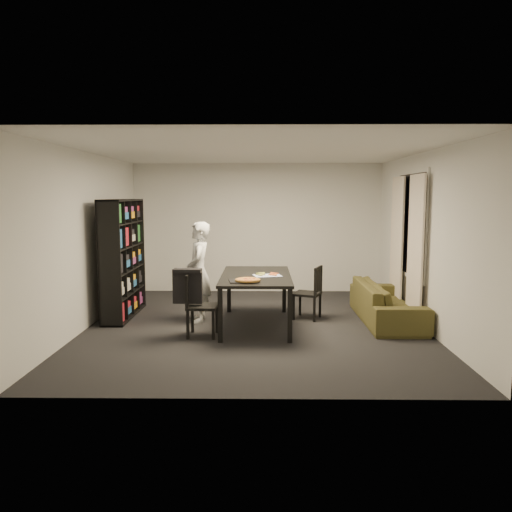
{
  "coord_description": "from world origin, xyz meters",
  "views": [
    {
      "loc": [
        0.11,
        -7.38,
        1.96
      ],
      "look_at": [
        0.01,
        0.1,
        1.05
      ],
      "focal_mm": 35.0,
      "sensor_mm": 36.0,
      "label": 1
    }
  ],
  "objects_px": {
    "bookshelf": "(123,258)",
    "chair_right": "(312,289)",
    "baking_tray": "(244,281)",
    "sofa": "(387,302)",
    "dining_table": "(256,279)",
    "person": "(199,272)",
    "pepperoni_pizza": "(248,280)",
    "chair_left": "(196,301)"
  },
  "relations": [
    {
      "from": "chair_left",
      "to": "dining_table",
      "type": "bearing_deg",
      "value": -52.86
    },
    {
      "from": "chair_right",
      "to": "sofa",
      "type": "height_order",
      "value": "chair_right"
    },
    {
      "from": "pepperoni_pizza",
      "to": "chair_left",
      "type": "bearing_deg",
      "value": 177.85
    },
    {
      "from": "pepperoni_pizza",
      "to": "baking_tray",
      "type": "bearing_deg",
      "value": 142.28
    },
    {
      "from": "chair_left",
      "to": "sofa",
      "type": "relative_size",
      "value": 0.43
    },
    {
      "from": "dining_table",
      "to": "baking_tray",
      "type": "relative_size",
      "value": 4.65
    },
    {
      "from": "dining_table",
      "to": "sofa",
      "type": "bearing_deg",
      "value": 8.34
    },
    {
      "from": "chair_right",
      "to": "baking_tray",
      "type": "height_order",
      "value": "chair_right"
    },
    {
      "from": "chair_right",
      "to": "pepperoni_pizza",
      "type": "height_order",
      "value": "chair_right"
    },
    {
      "from": "dining_table",
      "to": "bookshelf",
      "type": "bearing_deg",
      "value": 164.61
    },
    {
      "from": "baking_tray",
      "to": "pepperoni_pizza",
      "type": "relative_size",
      "value": 1.14
    },
    {
      "from": "pepperoni_pizza",
      "to": "dining_table",
      "type": "bearing_deg",
      "value": 80.04
    },
    {
      "from": "person",
      "to": "baking_tray",
      "type": "height_order",
      "value": "person"
    },
    {
      "from": "baking_tray",
      "to": "sofa",
      "type": "xyz_separation_m",
      "value": [
        2.21,
        0.85,
        -0.48
      ]
    },
    {
      "from": "baking_tray",
      "to": "pepperoni_pizza",
      "type": "distance_m",
      "value": 0.08
    },
    {
      "from": "person",
      "to": "baking_tray",
      "type": "xyz_separation_m",
      "value": [
        0.73,
        -0.81,
        0.0
      ]
    },
    {
      "from": "chair_right",
      "to": "person",
      "type": "distance_m",
      "value": 1.81
    },
    {
      "from": "bookshelf",
      "to": "chair_left",
      "type": "relative_size",
      "value": 2.15
    },
    {
      "from": "bookshelf",
      "to": "chair_right",
      "type": "distance_m",
      "value": 3.09
    },
    {
      "from": "bookshelf",
      "to": "chair_left",
      "type": "bearing_deg",
      "value": -41.04
    },
    {
      "from": "bookshelf",
      "to": "chair_right",
      "type": "bearing_deg",
      "value": -3.35
    },
    {
      "from": "dining_table",
      "to": "chair_right",
      "type": "height_order",
      "value": "chair_right"
    },
    {
      "from": "dining_table",
      "to": "pepperoni_pizza",
      "type": "distance_m",
      "value": 0.61
    },
    {
      "from": "bookshelf",
      "to": "baking_tray",
      "type": "relative_size",
      "value": 4.75
    },
    {
      "from": "chair_left",
      "to": "person",
      "type": "distance_m",
      "value": 0.88
    },
    {
      "from": "dining_table",
      "to": "person",
      "type": "distance_m",
      "value": 0.93
    },
    {
      "from": "chair_right",
      "to": "sofa",
      "type": "bearing_deg",
      "value": 105.8
    },
    {
      "from": "chair_left",
      "to": "sofa",
      "type": "bearing_deg",
      "value": -70.68
    },
    {
      "from": "bookshelf",
      "to": "sofa",
      "type": "distance_m",
      "value": 4.27
    },
    {
      "from": "chair_right",
      "to": "pepperoni_pizza",
      "type": "distance_m",
      "value": 1.46
    },
    {
      "from": "chair_right",
      "to": "chair_left",
      "type": "bearing_deg",
      "value": -38.44
    },
    {
      "from": "chair_left",
      "to": "chair_right",
      "type": "xyz_separation_m",
      "value": [
        1.71,
        0.99,
        -0.02
      ]
    },
    {
      "from": "baking_tray",
      "to": "dining_table",
      "type": "bearing_deg",
      "value": 73.41
    },
    {
      "from": "chair_left",
      "to": "chair_right",
      "type": "distance_m",
      "value": 1.98
    },
    {
      "from": "sofa",
      "to": "bookshelf",
      "type": "bearing_deg",
      "value": 85.99
    },
    {
      "from": "bookshelf",
      "to": "chair_right",
      "type": "xyz_separation_m",
      "value": [
        3.05,
        -0.18,
        -0.47
      ]
    },
    {
      "from": "bookshelf",
      "to": "baking_tray",
      "type": "distance_m",
      "value": 2.31
    },
    {
      "from": "dining_table",
      "to": "person",
      "type": "bearing_deg",
      "value": 163.8
    },
    {
      "from": "chair_left",
      "to": "person",
      "type": "bearing_deg",
      "value": 7.2
    },
    {
      "from": "dining_table",
      "to": "pepperoni_pizza",
      "type": "bearing_deg",
      "value": -99.96
    },
    {
      "from": "dining_table",
      "to": "person",
      "type": "relative_size",
      "value": 1.2
    },
    {
      "from": "sofa",
      "to": "pepperoni_pizza",
      "type": "bearing_deg",
      "value": 112.65
    }
  ]
}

